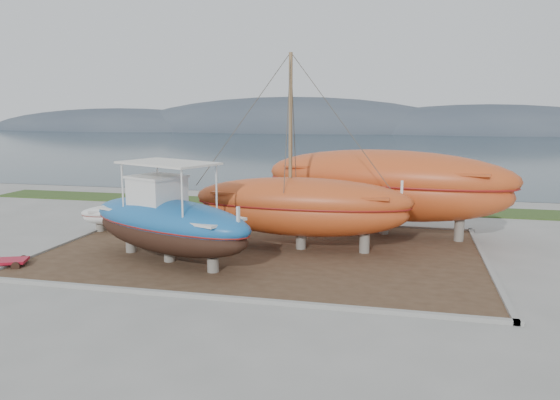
% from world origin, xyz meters
% --- Properties ---
extents(ground, '(140.00, 140.00, 0.00)m').
position_xyz_m(ground, '(0.00, 0.00, 0.00)').
color(ground, gray).
rests_on(ground, ground).
extents(dirt_patch, '(18.00, 12.00, 0.06)m').
position_xyz_m(dirt_patch, '(0.00, 4.00, 0.03)').
color(dirt_patch, '#422D1E').
rests_on(dirt_patch, ground).
extents(curb_frame, '(18.60, 12.60, 0.15)m').
position_xyz_m(curb_frame, '(0.00, 4.00, 0.07)').
color(curb_frame, gray).
rests_on(curb_frame, ground).
extents(grass_strip, '(44.00, 3.00, 0.08)m').
position_xyz_m(grass_strip, '(0.00, 15.50, 0.04)').
color(grass_strip, '#284219').
rests_on(grass_strip, ground).
extents(sea, '(260.00, 100.00, 0.04)m').
position_xyz_m(sea, '(0.00, 70.00, 0.00)').
color(sea, '#1D2F3A').
rests_on(sea, ground).
extents(mountain_ridge, '(200.00, 36.00, 20.00)m').
position_xyz_m(mountain_ridge, '(0.00, 125.00, 0.00)').
color(mountain_ridge, '#333D49').
rests_on(mountain_ridge, ground).
extents(blue_caique, '(8.66, 5.70, 4.00)m').
position_xyz_m(blue_caique, '(-3.26, 1.55, 2.06)').
color(blue_caique, '#1A5DA2').
rests_on(blue_caique, dirt_patch).
extents(white_dinghy, '(4.53, 3.06, 1.27)m').
position_xyz_m(white_dinghy, '(-7.81, 6.30, 0.70)').
color(white_dinghy, silver).
rests_on(white_dinghy, dirt_patch).
extents(orange_sailboat, '(9.55, 2.88, 8.35)m').
position_xyz_m(orange_sailboat, '(1.50, 4.69, 4.24)').
color(orange_sailboat, '#B7461C').
rests_on(orange_sailboat, dirt_patch).
extents(orange_bare_hull, '(12.63, 5.96, 3.98)m').
position_xyz_m(orange_bare_hull, '(4.90, 8.42, 2.05)').
color(orange_bare_hull, '#B7461C').
rests_on(orange_bare_hull, dirt_patch).
extents(red_trailer, '(2.39, 1.79, 0.30)m').
position_xyz_m(red_trailer, '(-9.16, -0.48, 0.15)').
color(red_trailer, '#AF1328').
rests_on(red_trailer, ground).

